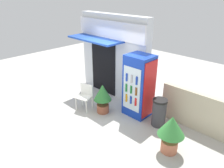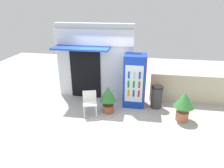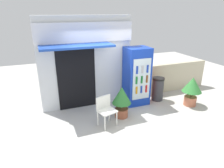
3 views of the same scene
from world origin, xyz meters
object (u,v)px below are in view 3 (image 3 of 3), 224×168
at_px(plastic_chair, 106,108).
at_px(potted_plant_near_shop, 122,99).
at_px(trash_bin, 158,89).
at_px(potted_plant_curbside, 192,88).
at_px(drink_cooler, 137,76).

height_order(plastic_chair, potted_plant_near_shop, potted_plant_near_shop).
xyz_separation_m(potted_plant_near_shop, trash_bin, (1.68, 0.64, -0.17)).
xyz_separation_m(potted_plant_near_shop, potted_plant_curbside, (2.48, -0.12, 0.04)).
xyz_separation_m(potted_plant_curbside, trash_bin, (-0.81, 0.76, -0.21)).
height_order(plastic_chair, potted_plant_curbside, potted_plant_curbside).
xyz_separation_m(drink_cooler, plastic_chair, (-1.44, -0.94, -0.46)).
bearing_deg(trash_bin, potted_plant_curbside, -43.27).
relative_size(plastic_chair, trash_bin, 1.00).
relative_size(plastic_chair, potted_plant_near_shop, 0.87).
bearing_deg(potted_plant_curbside, drink_cooler, 152.97).
xyz_separation_m(plastic_chair, potted_plant_near_shop, (0.59, 0.23, 0.09)).
height_order(drink_cooler, potted_plant_near_shop, drink_cooler).
relative_size(drink_cooler, trash_bin, 2.31).
xyz_separation_m(plastic_chair, potted_plant_curbside, (3.07, 0.11, 0.12)).
bearing_deg(potted_plant_near_shop, potted_plant_curbside, -2.84).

